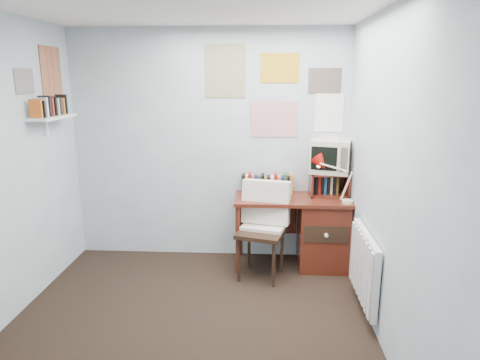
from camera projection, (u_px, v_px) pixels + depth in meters
The scene contains 13 objects.
ground at pixel (184, 344), 3.27m from camera, with size 3.50×3.50×0.00m, color black.
back_wall at pixel (209, 146), 4.67m from camera, with size 3.00×0.02×2.50m, color silver.
right_wall at pixel (397, 189), 2.89m from camera, with size 0.02×3.50×2.50m, color silver.
desk at pixel (317, 230), 4.55m from camera, with size 1.20×0.55×0.76m.
desk_chair at pixel (261, 233), 4.27m from camera, with size 0.48×0.46×0.94m, color black.
desk_lamp at pixel (349, 183), 4.23m from camera, with size 0.29×0.25×0.42m, color red.
tv_riser at pixel (329, 184), 4.53m from camera, with size 0.40×0.30×0.25m, color #521D12.
crt_tv at pixel (331, 154), 4.48m from camera, with size 0.40×0.37×0.38m, color beige.
book_row at pixel (269, 183), 4.64m from camera, with size 0.60×0.14×0.22m, color #521D12.
radiator at pixel (364, 267), 3.62m from camera, with size 0.09×0.80×0.60m, color white.
wall_shelf at pixel (53, 117), 4.03m from camera, with size 0.20×0.62×0.24m, color white.
posters_back at pixel (275, 90), 4.49m from camera, with size 1.20×0.01×0.90m, color white.
posters_left at pixel (39, 76), 3.95m from camera, with size 0.01×0.70×0.60m, color white.
Camera 1 is at (0.59, -2.85, 1.98)m, focal length 32.00 mm.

